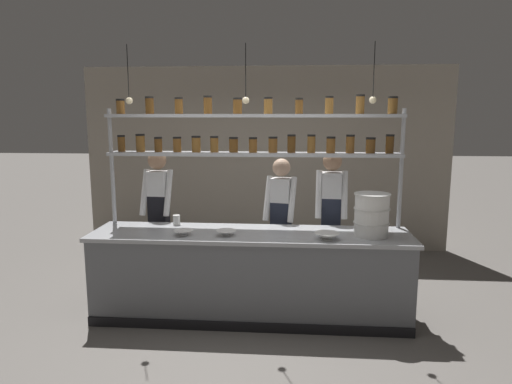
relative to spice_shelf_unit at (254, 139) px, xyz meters
The scene contains 13 objects.
ground_plane 1.90m from the spice_shelf_unit, 91.99° to the right, with size 40.00×40.00×0.00m, color slate.
back_wall 2.33m from the spice_shelf_unit, 90.29° to the left, with size 5.71×0.12×2.87m, color #9E9384.
prep_counter 1.45m from the spice_shelf_unit, 91.98° to the right, with size 3.31×0.76×0.92m.
spice_shelf_unit is the anchor object (origin of this frame).
chef_left 1.50m from the spice_shelf_unit, 164.69° to the left, with size 0.38×0.31×1.71m.
chef_center 1.03m from the spice_shelf_unit, 46.83° to the left, with size 0.40×0.33×1.63m.
chef_right 1.27m from the spice_shelf_unit, 19.19° to the left, with size 0.38×0.31×1.71m.
container_stack 1.46m from the spice_shelf_unit, 17.23° to the right, with size 0.36×0.36×0.44m.
prep_bowl_near_left 1.25m from the spice_shelf_unit, 143.39° to the right, with size 0.20×0.20×0.06m.
prep_bowl_center_front 1.07m from the spice_shelf_unit, 116.96° to the right, with size 0.20×0.20×0.06m.
prep_bowl_center_back 1.31m from the spice_shelf_unit, 35.72° to the right, with size 0.25×0.25×0.07m.
serving_cup_front 1.24m from the spice_shelf_unit, behind, with size 0.08×0.08×0.11m.
pendant_light_row 0.54m from the spice_shelf_unit, 96.37° to the right, with size 2.49×0.07×0.58m.
Camera 1 is at (0.42, -4.58, 2.12)m, focal length 32.00 mm.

